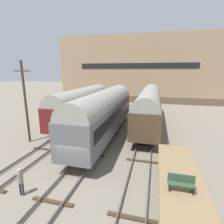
% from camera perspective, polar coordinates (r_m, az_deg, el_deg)
% --- Properties ---
extents(ground_plane, '(200.00, 200.00, 0.00)m').
position_cam_1_polar(ground_plane, '(13.98, -11.80, -19.13)').
color(ground_plane, slate).
extents(track_left, '(2.60, 60.00, 0.26)m').
position_cam_1_polar(track_left, '(16.28, -27.10, -14.90)').
color(track_left, '#4C4742').
rests_on(track_left, ground).
extents(track_middle, '(2.60, 60.00, 0.26)m').
position_cam_1_polar(track_middle, '(13.91, -11.83, -18.64)').
color(track_middle, '#4C4742').
rests_on(track_middle, ground).
extents(track_right, '(2.60, 60.00, 0.26)m').
position_cam_1_polar(track_right, '(12.82, 8.49, -21.53)').
color(track_right, '#4C4742').
rests_on(track_right, ground).
extents(train_car_brown, '(3.02, 17.65, 5.15)m').
position_cam_1_polar(train_car_brown, '(24.23, 11.99, 2.28)').
color(train_car_brown, black).
rests_on(train_car_brown, ground).
extents(train_car_grey, '(3.01, 16.52, 5.41)m').
position_cam_1_polar(train_car_grey, '(19.40, -2.46, 0.30)').
color(train_car_grey, black).
rests_on(train_car_grey, ground).
extents(train_car_maroon, '(3.03, 15.31, 5.10)m').
position_cam_1_polar(train_car_maroon, '(25.12, -9.63, 2.66)').
color(train_car_maroon, black).
rests_on(train_car_maroon, ground).
extents(station_platform, '(2.56, 10.19, 1.12)m').
position_cam_1_polar(station_platform, '(11.92, 21.67, -20.27)').
color(station_platform, '#8C704C').
rests_on(station_platform, ground).
extents(bench, '(1.40, 0.40, 0.91)m').
position_cam_1_polar(bench, '(10.74, 21.65, -20.60)').
color(bench, '#2D4C33').
rests_on(bench, station_platform).
extents(person_worker, '(0.32, 0.32, 1.81)m').
position_cam_1_polar(person_worker, '(12.50, -27.75, -18.85)').
color(person_worker, '#282833').
rests_on(person_worker, ground).
extents(utility_pole, '(1.80, 0.24, 8.44)m').
position_cam_1_polar(utility_pole, '(19.98, -26.43, 3.10)').
color(utility_pole, '#473828').
rests_on(utility_pole, ground).
extents(warehouse_building, '(38.20, 11.34, 15.59)m').
position_cam_1_polar(warehouse_building, '(47.23, 8.66, 13.57)').
color(warehouse_building, brown).
rests_on(warehouse_building, ground).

